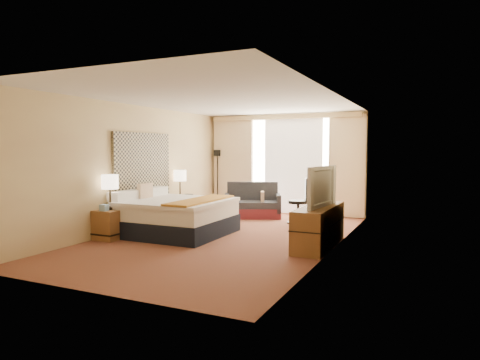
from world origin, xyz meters
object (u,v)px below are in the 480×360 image
at_px(media_dresser, 319,226).
at_px(television, 316,186).
at_px(loveseat, 253,206).
at_px(floor_lamp, 217,167).
at_px(bed, 174,216).
at_px(lamp_left, 110,183).
at_px(desk_chair, 301,203).
at_px(nightstand_right, 183,208).
at_px(nightstand_left, 110,224).
at_px(lamp_right, 180,176).

distance_m(media_dresser, television, 0.70).
bearing_deg(loveseat, floor_lamp, 127.15).
height_order(bed, floor_lamp, floor_lamp).
bearing_deg(lamp_left, desk_chair, 48.86).
bearing_deg(nightstand_right, floor_lamp, 90.93).
bearing_deg(nightstand_right, nightstand_left, -90.00).
bearing_deg(lamp_right, floor_lamp, 89.24).
xyz_separation_m(floor_lamp, lamp_right, (-0.02, -1.87, -0.14)).
distance_m(nightstand_left, television, 3.86).
relative_size(desk_chair, lamp_left, 1.57).
relative_size(loveseat, floor_lamp, 0.93).
xyz_separation_m(media_dresser, bed, (-2.89, -0.13, 0.01)).
bearing_deg(loveseat, nightstand_left, -134.38).
height_order(desk_chair, lamp_right, lamp_right).
bearing_deg(television, nightstand_left, 111.37).
relative_size(media_dresser, desk_chair, 1.75).
bearing_deg(media_dresser, lamp_right, 159.10).
bearing_deg(lamp_left, floor_lamp, 90.22).
bearing_deg(television, lamp_left, 110.85).
bearing_deg(bed, nightstand_left, -131.45).
bearing_deg(bed, lamp_left, -132.93).
bearing_deg(lamp_right, media_dresser, -20.90).
bearing_deg(nightstand_right, television, -22.70).
height_order(media_dresser, lamp_left, lamp_left).
bearing_deg(desk_chair, lamp_left, -152.07).
bearing_deg(media_dresser, desk_chair, 114.64).
distance_m(nightstand_right, lamp_right, 0.77).
xyz_separation_m(loveseat, lamp_right, (-1.44, -1.06, 0.76)).
bearing_deg(floor_lamp, bed, -76.27).
xyz_separation_m(desk_chair, lamp_right, (-2.78, -0.69, 0.58)).
distance_m(lamp_left, lamp_right, 2.45).
bearing_deg(loveseat, lamp_right, -166.76).
xyz_separation_m(loveseat, lamp_left, (-1.40, -3.51, 0.77)).
bearing_deg(bed, loveseat, 77.64).
relative_size(floor_lamp, television, 1.39).
xyz_separation_m(desk_chair, television, (0.92, -2.20, 0.59)).
bearing_deg(desk_chair, lamp_right, 172.92).
distance_m(loveseat, desk_chair, 1.40).
xyz_separation_m(bed, loveseat, (0.57, 2.62, -0.08)).
xyz_separation_m(media_dresser, television, (-0.05, -0.08, 0.70)).
bearing_deg(nightstand_right, lamp_right, -163.42).
height_order(nightstand_left, lamp_left, lamp_left).
bearing_deg(nightstand_right, desk_chair, 13.79).
height_order(nightstand_right, floor_lamp, floor_lamp).
xyz_separation_m(lamp_left, television, (3.66, 0.94, -0.01)).
relative_size(nightstand_right, media_dresser, 0.31).
relative_size(bed, floor_lamp, 1.22).
relative_size(nightstand_left, television, 0.46).
distance_m(media_dresser, floor_lamp, 5.05).
bearing_deg(media_dresser, nightstand_left, -164.16).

